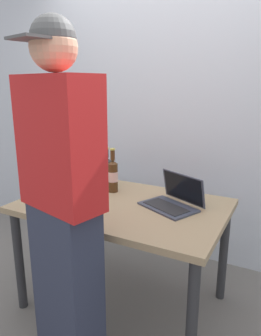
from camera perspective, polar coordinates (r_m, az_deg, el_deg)
The scene contains 7 objects.
ground_plane at distance 2.51m, azimuth -1.23°, elevation -22.96°, with size 8.00×8.00×0.00m, color slate.
desk at distance 2.16m, azimuth -1.33°, elevation -8.61°, with size 1.35×0.88×0.77m.
laptop at distance 2.07m, azimuth 7.80°, elevation -5.73°, with size 0.43×0.39×0.21m.
beer_bottle_green at distance 2.31m, azimuth -3.21°, elevation -1.27°, with size 0.07×0.07×0.33m.
beer_bottle_dark at distance 2.49m, azimuth -4.32°, elevation -0.36°, with size 0.08×0.08×0.30m.
person_figure at distance 1.61m, azimuth -12.09°, elevation -7.14°, with size 0.48×0.35×1.83m.
back_wall at distance 2.82m, azimuth 7.79°, elevation 9.94°, with size 6.00×0.10×2.60m, color silver.
Camera 1 is at (0.97, -1.73, 1.54)m, focal length 33.65 mm.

